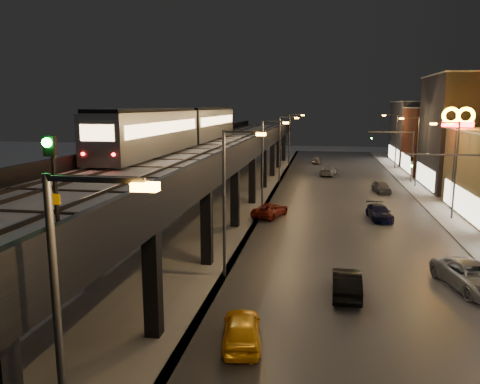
{
  "coord_description": "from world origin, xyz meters",
  "views": [
    {
      "loc": [
        5.04,
        -13.9,
        10.41
      ],
      "look_at": [
        -0.06,
        14.84,
        5.0
      ],
      "focal_mm": 35.0,
      "sensor_mm": 36.0,
      "label": 1
    }
  ],
  "objects_px": {
    "subway_train": "(184,126)",
    "car_mid_dark": "(329,171)",
    "car_far_white": "(317,160)",
    "rail_signal": "(52,168)",
    "car_near_white": "(346,284)",
    "car_taxi": "(242,330)",
    "car_onc_red": "(381,187)",
    "car_mid_silver": "(270,210)",
    "car_onc_white": "(379,213)",
    "car_onc_dark": "(472,277)"
  },
  "relations": [
    {
      "from": "subway_train",
      "to": "car_mid_dark",
      "type": "distance_m",
      "value": 31.05
    },
    {
      "from": "subway_train",
      "to": "car_far_white",
      "type": "relative_size",
      "value": 9.12
    },
    {
      "from": "rail_signal",
      "to": "car_near_white",
      "type": "height_order",
      "value": "rail_signal"
    },
    {
      "from": "car_taxi",
      "to": "car_onc_red",
      "type": "relative_size",
      "value": 1.0
    },
    {
      "from": "car_onc_red",
      "to": "car_mid_silver",
      "type": "bearing_deg",
      "value": -136.5
    },
    {
      "from": "car_mid_silver",
      "to": "car_onc_white",
      "type": "xyz_separation_m",
      "value": [
        10.04,
        0.62,
        0.02
      ]
    },
    {
      "from": "car_near_white",
      "to": "car_taxi",
      "type": "bearing_deg",
      "value": 53.19
    },
    {
      "from": "rail_signal",
      "to": "car_taxi",
      "type": "height_order",
      "value": "rail_signal"
    },
    {
      "from": "subway_train",
      "to": "rail_signal",
      "type": "distance_m",
      "value": 33.83
    },
    {
      "from": "car_far_white",
      "to": "car_onc_dark",
      "type": "bearing_deg",
      "value": 101.49
    },
    {
      "from": "rail_signal",
      "to": "car_onc_white",
      "type": "bearing_deg",
      "value": 68.85
    },
    {
      "from": "car_near_white",
      "to": "car_mid_silver",
      "type": "relative_size",
      "value": 0.95
    },
    {
      "from": "rail_signal",
      "to": "car_onc_dark",
      "type": "bearing_deg",
      "value": 45.13
    },
    {
      "from": "rail_signal",
      "to": "car_onc_red",
      "type": "xyz_separation_m",
      "value": [
        14.27,
        46.46,
        -8.05
      ]
    },
    {
      "from": "car_far_white",
      "to": "rail_signal",
      "type": "bearing_deg",
      "value": 87.36
    },
    {
      "from": "car_mid_dark",
      "to": "car_onc_dark",
      "type": "xyz_separation_m",
      "value": [
        7.63,
        -43.73,
        0.04
      ]
    },
    {
      "from": "car_onc_dark",
      "to": "car_onc_red",
      "type": "xyz_separation_m",
      "value": [
        -1.49,
        30.62,
        -0.07
      ]
    },
    {
      "from": "car_near_white",
      "to": "car_far_white",
      "type": "xyz_separation_m",
      "value": [
        -2.56,
        60.33,
        -0.05
      ]
    },
    {
      "from": "rail_signal",
      "to": "car_mid_dark",
      "type": "relative_size",
      "value": 0.6
    },
    {
      "from": "car_near_white",
      "to": "car_onc_red",
      "type": "bearing_deg",
      "value": -99.29
    },
    {
      "from": "car_far_white",
      "to": "car_onc_white",
      "type": "height_order",
      "value": "car_far_white"
    },
    {
      "from": "subway_train",
      "to": "car_onc_white",
      "type": "relative_size",
      "value": 7.88
    },
    {
      "from": "car_onc_dark",
      "to": "car_taxi",
      "type": "bearing_deg",
      "value": -160.72
    },
    {
      "from": "car_onc_white",
      "to": "car_taxi",
      "type": "bearing_deg",
      "value": -115.26
    },
    {
      "from": "car_far_white",
      "to": "car_onc_dark",
      "type": "relative_size",
      "value": 0.71
    },
    {
      "from": "car_onc_white",
      "to": "car_onc_red",
      "type": "height_order",
      "value": "car_onc_red"
    },
    {
      "from": "subway_train",
      "to": "car_near_white",
      "type": "bearing_deg",
      "value": -52.33
    },
    {
      "from": "car_onc_dark",
      "to": "subway_train",
      "type": "bearing_deg",
      "value": 125.89
    },
    {
      "from": "car_taxi",
      "to": "car_mid_silver",
      "type": "bearing_deg",
      "value": -95.69
    },
    {
      "from": "car_mid_silver",
      "to": "car_onc_red",
      "type": "distance_m",
      "value": 19.02
    },
    {
      "from": "car_far_white",
      "to": "car_onc_white",
      "type": "relative_size",
      "value": 0.86
    },
    {
      "from": "car_onc_dark",
      "to": "car_mid_dark",
      "type": "bearing_deg",
      "value": 83.89
    },
    {
      "from": "car_onc_red",
      "to": "car_mid_dark",
      "type": "bearing_deg",
      "value": 107.13
    },
    {
      "from": "car_near_white",
      "to": "car_onc_dark",
      "type": "distance_m",
      "value": 7.41
    },
    {
      "from": "car_near_white",
      "to": "car_mid_silver",
      "type": "bearing_deg",
      "value": -70.31
    },
    {
      "from": "car_mid_dark",
      "to": "car_far_white",
      "type": "bearing_deg",
      "value": -71.2
    },
    {
      "from": "rail_signal",
      "to": "car_far_white",
      "type": "distance_m",
      "value": 74.73
    },
    {
      "from": "car_taxi",
      "to": "car_onc_dark",
      "type": "height_order",
      "value": "car_onc_dark"
    },
    {
      "from": "rail_signal",
      "to": "car_mid_dark",
      "type": "bearing_deg",
      "value": 82.22
    },
    {
      "from": "car_far_white",
      "to": "car_near_white",
      "type": "bearing_deg",
      "value": 94.5
    },
    {
      "from": "car_far_white",
      "to": "car_onc_red",
      "type": "height_order",
      "value": "car_onc_red"
    },
    {
      "from": "car_onc_white",
      "to": "car_near_white",
      "type": "bearing_deg",
      "value": -107.78
    },
    {
      "from": "subway_train",
      "to": "car_onc_dark",
      "type": "relative_size",
      "value": 6.51
    },
    {
      "from": "car_mid_silver",
      "to": "car_mid_dark",
      "type": "distance_m",
      "value": 28.56
    },
    {
      "from": "car_taxi",
      "to": "car_mid_silver",
      "type": "xyz_separation_m",
      "value": [
        -1.47,
        24.15,
        -0.06
      ]
    },
    {
      "from": "car_taxi",
      "to": "car_near_white",
      "type": "bearing_deg",
      "value": -136.41
    },
    {
      "from": "car_onc_dark",
      "to": "car_onc_white",
      "type": "distance_m",
      "value": 16.7
    },
    {
      "from": "rail_signal",
      "to": "car_onc_white",
      "type": "relative_size",
      "value": 0.66
    },
    {
      "from": "rail_signal",
      "to": "car_onc_white",
      "type": "xyz_separation_m",
      "value": [
        12.46,
        32.2,
        -8.09
      ]
    },
    {
      "from": "car_taxi",
      "to": "car_near_white",
      "type": "relative_size",
      "value": 0.94
    }
  ]
}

